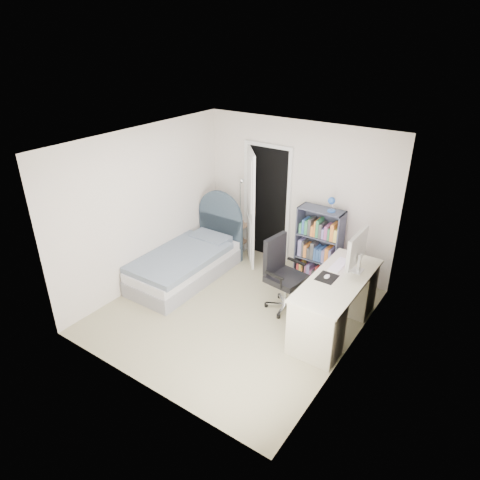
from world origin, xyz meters
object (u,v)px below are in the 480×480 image
Objects in this scene: nightstand at (235,230)px; floor_lamp at (241,222)px; bed at (188,261)px; desk at (336,302)px; office_chair at (282,270)px; bookcase at (319,249)px.

nightstand is 0.20m from floor_lamp.
bed is 2.59m from desk.
office_chair is at bearing -34.15° from nightstand.
bed is 1.42× the size of floor_lamp.
office_chair is (-0.14, -0.96, 0.03)m from bookcase.
nightstand is 2.73m from desk.
nightstand is 0.57× the size of office_chair.
floor_lamp is (0.21, 1.24, 0.30)m from bed.
bed is 2.15m from bookcase.
bookcase is 1.35× the size of office_chair.
floor_lamp is at bearing 142.79° from office_chair.
nightstand is 0.45× the size of floor_lamp.
floor_lamp is at bearing 80.46° from bed.
floor_lamp is at bearing 153.20° from desk.
bookcase reaches higher than bed.
bed is at bearing -149.66° from bookcase.
office_chair is (1.59, -1.08, 0.19)m from nightstand.
bookcase is at bearing -4.00° from nightstand.
desk reaches higher than bed.
bed is at bearing -99.54° from floor_lamp.
desk is (2.48, -1.15, 0.03)m from nightstand.
desk is (2.58, 0.04, 0.17)m from bed.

